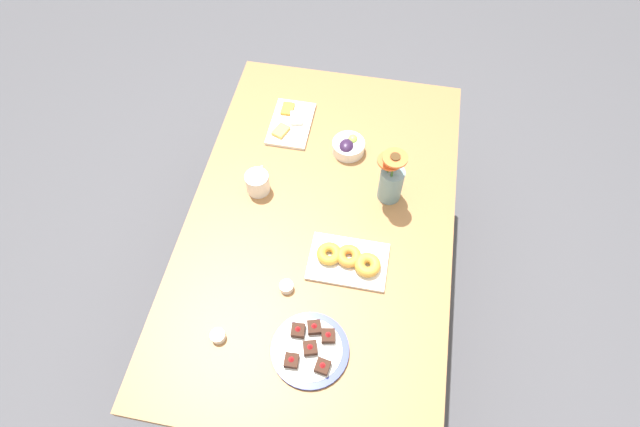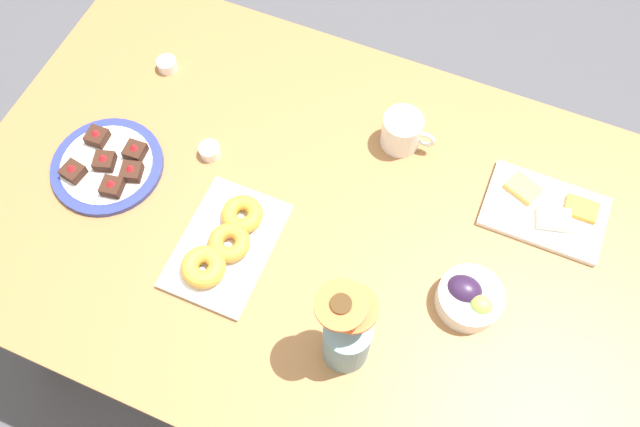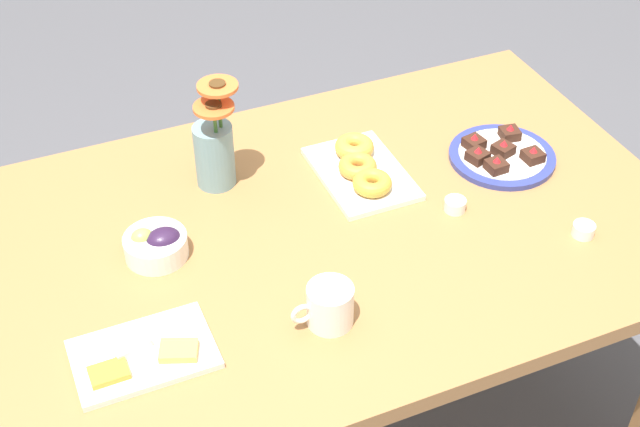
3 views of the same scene
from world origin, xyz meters
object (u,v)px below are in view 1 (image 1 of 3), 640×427
(dessert_plate, at_px, (310,349))
(jam_cup_honey, at_px, (218,336))
(croissant_platter, at_px, (349,260))
(jam_cup_berry, at_px, (286,287))
(coffee_mug, at_px, (258,182))
(dining_table, at_px, (320,231))
(grape_bowl, at_px, (348,146))
(flower_vase, at_px, (391,181))
(cheese_platter, at_px, (291,123))

(dessert_plate, bearing_deg, jam_cup_honey, 92.66)
(croissant_platter, relative_size, jam_cup_honey, 5.83)
(croissant_platter, height_order, jam_cup_berry, croissant_platter)
(jam_cup_berry, bearing_deg, croissant_platter, -54.83)
(coffee_mug, bearing_deg, dessert_plate, -151.28)
(croissant_platter, xyz_separation_m, jam_cup_berry, (-0.14, 0.20, -0.01))
(dining_table, bearing_deg, grape_bowl, -8.65)
(croissant_platter, distance_m, jam_cup_honey, 0.52)
(jam_cup_honey, height_order, flower_vase, flower_vase)
(coffee_mug, bearing_deg, jam_cup_honey, -178.28)
(jam_cup_berry, bearing_deg, dining_table, -11.69)
(coffee_mug, relative_size, jam_cup_berry, 2.63)
(cheese_platter, distance_m, dessert_plate, 0.98)
(cheese_platter, height_order, jam_cup_berry, cheese_platter)
(jam_cup_honey, height_order, dessert_plate, dessert_plate)
(jam_cup_berry, height_order, dessert_plate, dessert_plate)
(dining_table, distance_m, grape_bowl, 0.37)
(coffee_mug, xyz_separation_m, cheese_platter, (0.35, -0.05, -0.03))
(cheese_platter, relative_size, flower_vase, 0.98)
(cheese_platter, distance_m, croissant_platter, 0.70)
(coffee_mug, distance_m, jam_cup_honey, 0.60)
(jam_cup_honey, distance_m, jam_cup_berry, 0.28)
(cheese_platter, height_order, flower_vase, flower_vase)
(cheese_platter, bearing_deg, dessert_plate, -163.90)
(jam_cup_berry, xyz_separation_m, flower_vase, (0.45, -0.30, 0.08))
(coffee_mug, relative_size, croissant_platter, 0.45)
(grape_bowl, bearing_deg, cheese_platter, 69.42)
(grape_bowl, relative_size, flower_vase, 0.50)
(croissant_platter, height_order, jam_cup_honey, croissant_platter)
(coffee_mug, xyz_separation_m, jam_cup_honey, (-0.60, -0.02, -0.03))
(jam_cup_honey, bearing_deg, dessert_plate, -87.34)
(jam_cup_berry, bearing_deg, jam_cup_honey, 139.28)
(grape_bowl, bearing_deg, dining_table, 171.35)
(croissant_platter, bearing_deg, cheese_platter, 29.65)
(grape_bowl, bearing_deg, flower_vase, -135.67)
(grape_bowl, relative_size, croissant_platter, 0.47)
(grape_bowl, height_order, flower_vase, flower_vase)
(croissant_platter, distance_m, dessert_plate, 0.34)
(coffee_mug, distance_m, dessert_plate, 0.67)
(croissant_platter, bearing_deg, grape_bowl, 9.12)
(dining_table, relative_size, jam_cup_honey, 33.33)
(grape_bowl, bearing_deg, coffee_mug, 128.99)
(cheese_platter, xyz_separation_m, jam_cup_honey, (-0.96, 0.03, 0.01))
(croissant_platter, distance_m, flower_vase, 0.34)
(croissant_platter, bearing_deg, jam_cup_honey, 132.75)
(jam_cup_berry, distance_m, flower_vase, 0.55)
(jam_cup_honey, bearing_deg, jam_cup_berry, -40.72)
(coffee_mug, xyz_separation_m, jam_cup_berry, (-0.39, -0.20, -0.03))
(grape_bowl, xyz_separation_m, jam_cup_berry, (-0.65, 0.11, -0.01))
(dining_table, distance_m, coffee_mug, 0.31)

